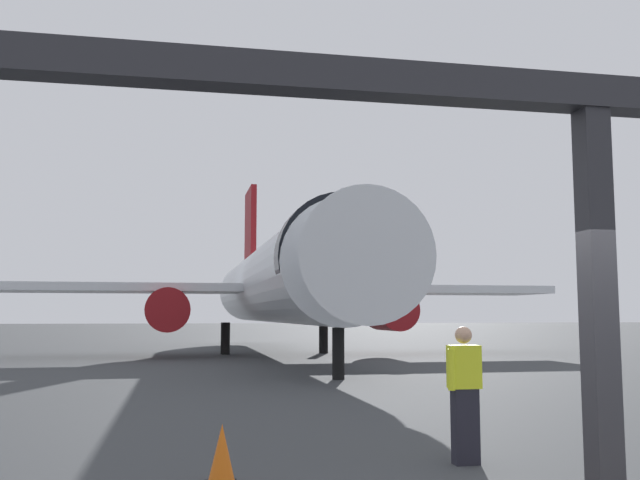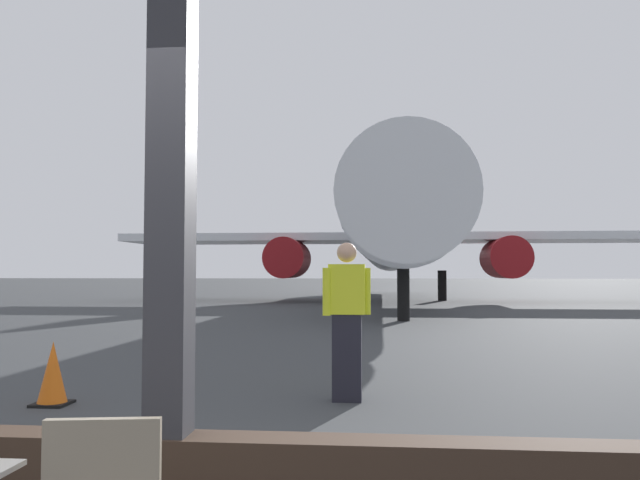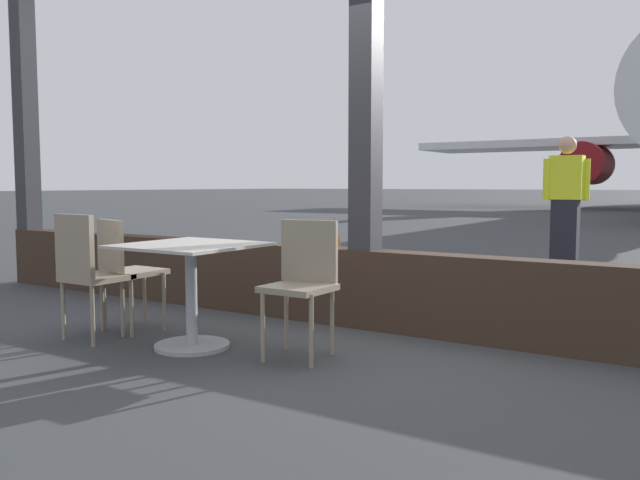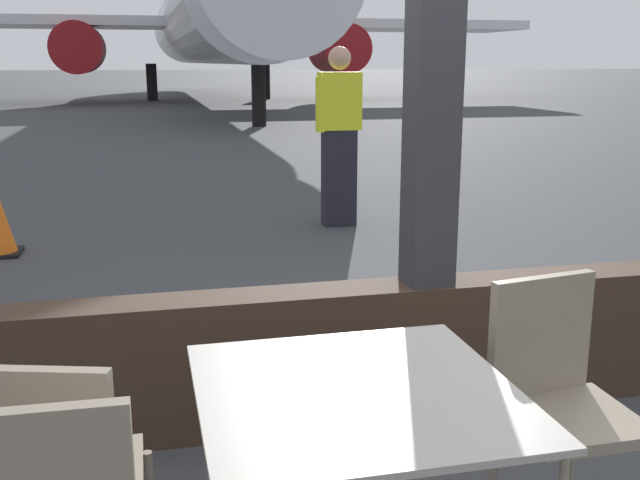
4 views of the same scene
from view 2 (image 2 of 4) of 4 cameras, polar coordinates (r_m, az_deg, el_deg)
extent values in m
plane|color=#383A3D|center=(43.13, 4.05, -4.75)|extent=(220.00, 220.00, 0.00)
cube|color=#2D2D33|center=(3.28, -12.99, 2.31)|extent=(0.20, 0.20, 3.40)
cube|color=gray|center=(2.51, -18.66, -19.33)|extent=(0.40, 0.11, 0.42)
cylinder|color=silver|center=(32.71, 6.52, 0.61)|extent=(3.75, 29.11, 3.75)
cone|color=silver|center=(16.92, 7.55, 3.86)|extent=(3.56, 2.60, 3.56)
cylinder|color=black|center=(18.82, 7.33, 3.64)|extent=(3.83, 0.90, 3.83)
cube|color=silver|center=(32.59, -5.96, 0.09)|extent=(12.25, 4.20, 0.36)
cube|color=silver|center=(32.86, 18.96, 0.21)|extent=(12.25, 4.20, 0.36)
cylinder|color=maroon|center=(30.83, -2.87, -1.61)|extent=(1.90, 3.20, 1.90)
cylinder|color=maroon|center=(31.04, 16.03, -1.51)|extent=(1.90, 3.20, 1.90)
cube|color=maroon|center=(46.13, 6.18, 4.93)|extent=(0.36, 4.40, 5.20)
cylinder|color=black|center=(19.01, 7.36, -4.82)|extent=(0.36, 0.36, 1.51)
cylinder|color=black|center=(32.96, 2.35, -4.01)|extent=(0.44, 0.44, 1.51)
cylinder|color=black|center=(33.05, 10.71, -3.96)|extent=(0.44, 0.44, 1.51)
cube|color=black|center=(7.23, 2.39, -10.30)|extent=(0.32, 0.20, 0.95)
cube|color=yellow|center=(7.17, 2.38, -4.35)|extent=(0.40, 0.22, 0.55)
sphere|color=tan|center=(7.17, 2.37, -1.11)|extent=(0.22, 0.22, 0.22)
cylinder|color=yellow|center=(7.27, 4.13, -4.52)|extent=(0.09, 0.09, 0.52)
cylinder|color=yellow|center=(7.08, 0.59, -4.57)|extent=(0.09, 0.09, 0.52)
cone|color=orange|center=(7.59, -22.48, -10.79)|extent=(0.32, 0.32, 0.67)
cube|color=black|center=(7.64, -22.53, -13.17)|extent=(0.36, 0.36, 0.03)
camera|label=1|loc=(4.32, -105.27, 7.23)|focal=39.80mm
camera|label=3|loc=(2.04, 140.24, -5.47)|focal=36.52mm
camera|label=4|loc=(2.26, -83.44, 4.49)|focal=42.06mm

